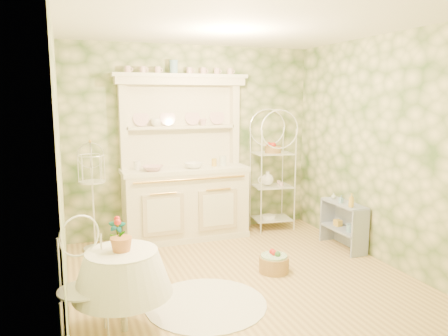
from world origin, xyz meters
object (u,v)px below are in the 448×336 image
object	(u,v)px
side_shelf	(343,227)
floor_basket	(274,262)
cafe_chair	(83,291)
bakers_rack	(273,166)
kitchen_dresser	(185,158)
round_table	(123,293)
birdcage_stand	(93,193)

from	to	relation	value
side_shelf	floor_basket	xyz separation A→B (m)	(-1.22, -0.41, -0.17)
cafe_chair	floor_basket	world-z (taller)	cafe_chair
bakers_rack	floor_basket	xyz separation A→B (m)	(-0.73, -1.54, -0.85)
side_shelf	cafe_chair	world-z (taller)	cafe_chair
bakers_rack	side_shelf	size ratio (longest dim) A/B	2.88
kitchen_dresser	round_table	distance (m)	2.64
side_shelf	cafe_chair	distance (m)	3.53
kitchen_dresser	round_table	xyz separation A→B (m)	(-1.16, -2.24, -0.80)
side_shelf	floor_basket	distance (m)	1.30
round_table	birdcage_stand	xyz separation A→B (m)	(-0.09, 2.15, 0.42)
birdcage_stand	floor_basket	distance (m)	2.45
kitchen_dresser	birdcage_stand	distance (m)	1.31
kitchen_dresser	bakers_rack	distance (m)	1.36
kitchen_dresser	floor_basket	distance (m)	1.95
cafe_chair	round_table	bearing A→B (deg)	-11.81
kitchen_dresser	side_shelf	distance (m)	2.32
cafe_chair	birdcage_stand	distance (m)	2.25
kitchen_dresser	cafe_chair	world-z (taller)	kitchen_dresser
kitchen_dresser	bakers_rack	bearing A→B (deg)	0.13
birdcage_stand	cafe_chair	bearing A→B (deg)	-96.00
cafe_chair	birdcage_stand	size ratio (longest dim) A/B	0.59
side_shelf	round_table	xyz separation A→B (m)	(-2.99, -1.12, 0.06)
kitchen_dresser	floor_basket	size ratio (longest dim) A/B	6.67
bakers_rack	birdcage_stand	xyz separation A→B (m)	(-2.60, -0.09, -0.20)
kitchen_dresser	birdcage_stand	bearing A→B (deg)	-175.94
kitchen_dresser	round_table	size ratio (longest dim) A/B	3.33
kitchen_dresser	side_shelf	xyz separation A→B (m)	(1.84, -1.12, -0.86)
bakers_rack	round_table	distance (m)	3.42
bakers_rack	side_shelf	xyz separation A→B (m)	(0.49, -1.12, -0.68)
side_shelf	floor_basket	bearing A→B (deg)	-162.41
round_table	bakers_rack	bearing A→B (deg)	41.76
floor_basket	kitchen_dresser	bearing A→B (deg)	112.00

